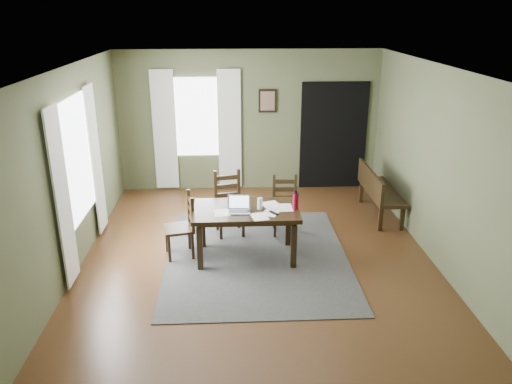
{
  "coord_description": "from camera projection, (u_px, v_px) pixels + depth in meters",
  "views": [
    {
      "loc": [
        -0.33,
        -6.47,
        3.41
      ],
      "look_at": [
        0.0,
        0.3,
        0.9
      ],
      "focal_mm": 35.0,
      "sensor_mm": 36.0,
      "label": 1
    }
  ],
  "objects": [
    {
      "name": "curtain_left_far",
      "position": [
        96.0,
        160.0,
        7.68
      ],
      "size": [
        0.03,
        0.48,
        2.3
      ],
      "color": "silver",
      "rests_on": "ground"
    },
    {
      "name": "curtain_back_left",
      "position": [
        165.0,
        131.0,
        9.52
      ],
      "size": [
        0.44,
        0.03,
        2.3
      ],
      "color": "silver",
      "rests_on": "ground"
    },
    {
      "name": "tv_remote",
      "position": [
        273.0,
        213.0,
        6.85
      ],
      "size": [
        0.13,
        0.16,
        0.02
      ],
      "primitive_type": "cube",
      "rotation": [
        0.0,
        0.0,
        0.6
      ],
      "color": "black",
      "rests_on": "dining_table"
    },
    {
      "name": "room_shell",
      "position": [
        257.0,
        136.0,
        6.63
      ],
      "size": [
        5.02,
        6.02,
        2.71
      ],
      "color": "#535A3A",
      "rests_on": "ground"
    },
    {
      "name": "paper_c",
      "position": [
        272.0,
        205.0,
        7.13
      ],
      "size": [
        0.34,
        0.38,
        0.0
      ],
      "primitive_type": "cube",
      "rotation": [
        0.0,
        0.0,
        0.36
      ],
      "color": "white",
      "rests_on": "dining_table"
    },
    {
      "name": "bench",
      "position": [
        378.0,
        189.0,
        8.55
      ],
      "size": [
        0.47,
        1.47,
        0.83
      ],
      "rotation": [
        0.0,
        0.0,
        1.57
      ],
      "color": "black",
      "rests_on": "ground"
    },
    {
      "name": "ground",
      "position": [
        257.0,
        257.0,
        7.26
      ],
      "size": [
        5.0,
        6.0,
        0.01
      ],
      "color": "#492C16"
    },
    {
      "name": "paper_e",
      "position": [
        259.0,
        217.0,
        6.74
      ],
      "size": [
        0.27,
        0.32,
        0.0
      ],
      "primitive_type": "cube",
      "rotation": [
        0.0,
        0.0,
        0.24
      ],
      "color": "white",
      "rests_on": "dining_table"
    },
    {
      "name": "water_bottle",
      "position": [
        296.0,
        201.0,
        6.96
      ],
      "size": [
        0.09,
        0.09,
        0.28
      ],
      "rotation": [
        0.0,
        0.0,
        -0.16
      ],
      "color": "#A10C2E",
      "rests_on": "dining_table"
    },
    {
      "name": "drinking_glass",
      "position": [
        260.0,
        204.0,
        6.98
      ],
      "size": [
        0.09,
        0.09,
        0.16
      ],
      "primitive_type": "cylinder",
      "rotation": [
        0.0,
        0.0,
        -0.26
      ],
      "color": "silver",
      "rests_on": "dining_table"
    },
    {
      "name": "dining_table",
      "position": [
        246.0,
        215.0,
        7.04
      ],
      "size": [
        1.48,
        0.89,
        0.74
      ],
      "rotation": [
        0.0,
        0.0,
        -0.0
      ],
      "color": "black",
      "rests_on": "rug"
    },
    {
      "name": "doorway_back",
      "position": [
        333.0,
        136.0,
        9.75
      ],
      "size": [
        1.3,
        0.03,
        2.1
      ],
      "color": "black",
      "rests_on": "ground"
    },
    {
      "name": "curtain_left_near",
      "position": [
        62.0,
        198.0,
        6.15
      ],
      "size": [
        0.03,
        0.48,
        2.3
      ],
      "color": "silver",
      "rests_on": "ground"
    },
    {
      "name": "rug",
      "position": [
        257.0,
        257.0,
        7.26
      ],
      "size": [
        2.6,
        3.2,
        0.01
      ],
      "color": "#3A3A3A",
      "rests_on": "ground"
    },
    {
      "name": "window_back",
      "position": [
        197.0,
        117.0,
        9.49
      ],
      "size": [
        1.0,
        0.01,
        1.5
      ],
      "color": "white",
      "rests_on": "ground"
    },
    {
      "name": "window_left",
      "position": [
        77.0,
        160.0,
        6.83
      ],
      "size": [
        0.01,
        1.3,
        1.7
      ],
      "color": "white",
      "rests_on": "ground"
    },
    {
      "name": "curtain_back_right",
      "position": [
        230.0,
        130.0,
        9.58
      ],
      "size": [
        0.44,
        0.03,
        2.3
      ],
      "color": "silver",
      "rests_on": "ground"
    },
    {
      "name": "computer_mouse",
      "position": [
        249.0,
        210.0,
        6.93
      ],
      "size": [
        0.05,
        0.09,
        0.03
      ],
      "primitive_type": "cube",
      "rotation": [
        0.0,
        0.0,
        0.03
      ],
      "color": "#3F3F42",
      "rests_on": "dining_table"
    },
    {
      "name": "framed_picture",
      "position": [
        268.0,
        101.0,
        9.45
      ],
      "size": [
        0.34,
        0.03,
        0.44
      ],
      "color": "black",
      "rests_on": "ground"
    },
    {
      "name": "paper_a",
      "position": [
        222.0,
        213.0,
        6.87
      ],
      "size": [
        0.24,
        0.3,
        0.0
      ],
      "primitive_type": "cube",
      "rotation": [
        0.0,
        0.0,
        0.1
      ],
      "color": "white",
      "rests_on": "dining_table"
    },
    {
      "name": "laptop",
      "position": [
        239.0,
        207.0,
        6.92
      ],
      "size": [
        0.33,
        0.26,
        0.22
      ],
      "rotation": [
        0.0,
        0.0,
        -0.05
      ],
      "color": "#B7B7BC",
      "rests_on": "dining_table"
    },
    {
      "name": "chair_back_right",
      "position": [
        285.0,
        206.0,
        7.92
      ],
      "size": [
        0.42,
        0.42,
        0.92
      ],
      "rotation": [
        0.0,
        0.0,
        -0.05
      ],
      "color": "black",
      "rests_on": "rug"
    },
    {
      "name": "chair_back_left",
      "position": [
        229.0,
        204.0,
        7.88
      ],
      "size": [
        0.51,
        0.51,
        1.0
      ],
      "rotation": [
        0.0,
        0.0,
        0.18
      ],
      "color": "black",
      "rests_on": "rug"
    },
    {
      "name": "paper_b",
      "position": [
        271.0,
        213.0,
        6.87
      ],
      "size": [
        0.3,
        0.33,
        0.0
      ],
      "primitive_type": "cube",
      "rotation": [
        0.0,
        0.0,
        -0.41
      ],
      "color": "white",
      "rests_on": "dining_table"
    },
    {
      "name": "paper_d",
      "position": [
        284.0,
        208.0,
        7.05
      ],
      "size": [
        0.24,
        0.3,
        0.0
      ],
      "primitive_type": "cube",
      "rotation": [
        0.0,
        0.0,
        0.02
      ],
      "color": "white",
      "rests_on": "dining_table"
    },
    {
      "name": "chair_end",
      "position": [
        182.0,
        226.0,
        7.15
      ],
      "size": [
        0.49,
        0.49,
        0.94
      ],
      "rotation": [
        0.0,
        0.0,
        -1.34
      ],
      "color": "black",
      "rests_on": "rug"
    }
  ]
}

